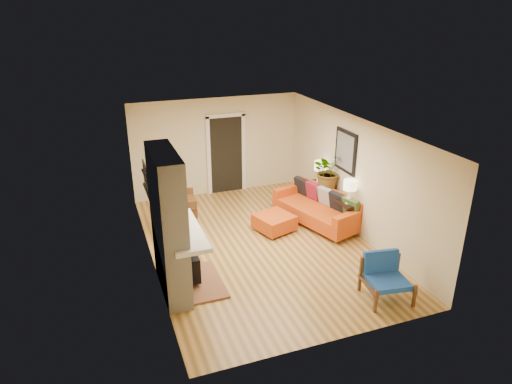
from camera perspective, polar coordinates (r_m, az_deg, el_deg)
room_shell at (r=11.89m, az=-1.32°, el=4.94°), size 6.50×6.50×6.50m
fireplace at (r=8.01m, az=-10.57°, el=-4.30°), size 1.09×1.68×2.60m
sofa at (r=10.83m, az=7.99°, el=-1.94°), size 1.53×2.36×0.86m
ottoman at (r=10.39m, az=2.29°, el=-3.75°), size 0.96×0.96×0.39m
blue_chair at (r=8.39m, az=15.81°, el=-9.87°), size 0.85×0.84×0.79m
dining_table at (r=10.48m, az=-8.97°, el=-1.81°), size 0.78×1.58×0.83m
console_table at (r=10.91m, az=9.61°, el=-0.72°), size 0.34×1.85×0.72m
lamp_near at (r=10.18m, az=11.66°, el=0.40°), size 0.30×0.30×0.54m
lamp_far at (r=11.31m, az=8.03°, el=2.85°), size 0.30×0.30×0.54m
houseplant at (r=10.90m, az=9.09°, el=2.64°), size 0.84×0.75×0.89m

